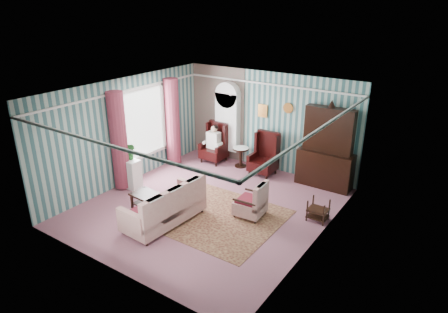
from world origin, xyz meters
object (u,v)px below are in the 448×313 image
Objects in this scene: seated_woman at (214,144)px; round_side_table at (241,157)px; coffee_table at (150,203)px; nest_table at (318,210)px; wingback_right at (263,155)px; sofa at (164,203)px; floral_armchair at (250,195)px; plant_stand at (130,174)px; bookcase at (227,126)px; dresser_hutch at (327,145)px; wingback_left at (214,143)px.

round_side_table is at bearing 9.46° from seated_woman.
coffee_table is (0.52, -3.39, -0.39)m from seated_woman.
nest_table is at bearing 27.32° from coffee_table.
seated_woman is at bearing 180.00° from wingback_right.
coffee_table is (-0.68, 0.24, -0.30)m from sofa.
seated_woman is 1.12× the size of floral_armchair.
seated_woman reaches higher than plant_stand.
dresser_hutch is (3.25, -0.12, 0.06)m from bookcase.
bookcase is 1.07m from round_side_table.
bookcase is at bearing 57.34° from seated_woman.
nest_table is at bearing -20.85° from seated_woman.
wingback_left is at bearing -170.54° from round_side_table.
round_side_table is (0.65, -0.24, -0.82)m from bookcase.
wingback_left is 4.37m from nest_table.
wingback_right is at bearing 0.00° from wingback_left.
sofa is at bearing -144.17° from nest_table.
wingback_left is at bearing -122.66° from bookcase.
wingback_left is at bearing 21.86° from sofa.
nest_table is at bearing -26.92° from bookcase.
plant_stand is 0.40× the size of sofa.
plant_stand is (-4.30, -3.02, -0.78)m from dresser_hutch.
wingback_right is 3.67m from sofa.
wingback_right is 2.31× the size of nest_table.
bookcase reaches higher than nest_table.
dresser_hutch is 5.31m from plant_stand.
coffee_table is (-1.23, -3.39, -0.43)m from wingback_right.
round_side_table is at bearing 59.62° from plant_stand.
round_side_table is 3.56m from coffee_table.
round_side_table is (0.90, 0.15, -0.29)m from seated_woman.
coffee_table is (-0.38, -3.54, -0.10)m from round_side_table.
wingback_left reaches higher than plant_stand.
dresser_hutch is 2.73m from floral_armchair.
dresser_hutch is 2.00× the size of seated_woman.
nest_table is at bearing -50.64° from sofa.
bookcase is at bearing 94.03° from coffee_table.
wingback_left reaches higher than seated_woman.
coffee_table is at bearing 74.48° from sofa.
dresser_hutch is 4.57m from sofa.
bookcase is 3.73× the size of round_side_table.
dresser_hutch is 1.86m from wingback_right.
wingback_right is 3.63m from coffee_table.
wingback_right is (1.75, 0.00, 0.00)m from wingback_left.
wingback_left is at bearing 45.92° from floral_armchair.
dresser_hutch is at bearing 50.78° from coffee_table.
seated_woman is at bearing 0.00° from wingback_left.
plant_stand is at bearing 154.21° from coffee_table.
bookcase is at bearing 159.73° from round_side_table.
coffee_table is at bearing -110.02° from wingback_right.
sofa is at bearing -19.06° from coffee_table.
plant_stand is at bearing -120.38° from round_side_table.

